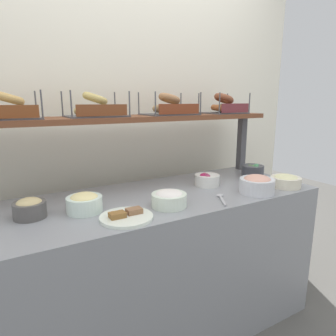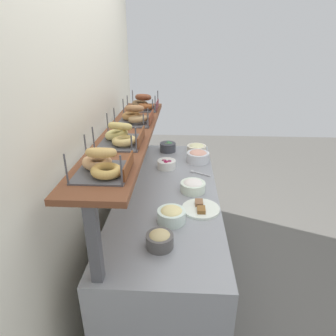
{
  "view_description": "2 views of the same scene",
  "coord_description": "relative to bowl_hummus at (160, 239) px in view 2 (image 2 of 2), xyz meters",
  "views": [
    {
      "loc": [
        -0.73,
        -1.4,
        1.37
      ],
      "look_at": [
        0.09,
        0.03,
        0.99
      ],
      "focal_mm": 31.89,
      "sensor_mm": 36.0,
      "label": 1
    },
    {
      "loc": [
        -1.87,
        -0.1,
        1.85
      ],
      "look_at": [
        0.02,
        0.0,
        1.01
      ],
      "focal_mm": 31.27,
      "sensor_mm": 36.0,
      "label": 2
    }
  ],
  "objects": [
    {
      "name": "shelf_riser_right",
      "position": [
        1.52,
        0.26,
        0.15
      ],
      "size": [
        0.05,
        0.05,
        0.4
      ],
      "primitive_type": "cube",
      "color": "#4C4C51",
      "rests_on": "deli_counter"
    },
    {
      "name": "bagel_basket_sesame",
      "position": [
        -0.02,
        0.25,
        0.43
      ],
      "size": [
        0.28,
        0.25,
        0.14
      ],
      "color": "#4C4C51",
      "rests_on": "upper_shelf"
    },
    {
      "name": "bowl_beet_salad",
      "position": [
        1.01,
        0.02,
        -0.01
      ],
      "size": [
        0.15,
        0.15,
        0.08
      ],
      "color": "white",
      "rests_on": "deli_counter"
    },
    {
      "name": "back_wall",
      "position": [
        0.64,
        0.54,
        0.3
      ],
      "size": [
        3.08,
        0.06,
        2.4
      ],
      "primitive_type": "cube",
      "color": "white",
      "rests_on": "ground_plane"
    },
    {
      "name": "bowl_hummus",
      "position": [
        0.0,
        0.0,
        0.0
      ],
      "size": [
        0.14,
        0.14,
        0.09
      ],
      "color": "#54504E",
      "rests_on": "deli_counter"
    },
    {
      "name": "bowl_cream_cheese",
      "position": [
        0.62,
        -0.19,
        -0.0
      ],
      "size": [
        0.18,
        0.18,
        0.08
      ],
      "color": "white",
      "rests_on": "deli_counter"
    },
    {
      "name": "serving_plate_white",
      "position": [
        0.37,
        -0.23,
        -0.04
      ],
      "size": [
        0.24,
        0.24,
        0.04
      ],
      "color": "white",
      "rests_on": "deli_counter"
    },
    {
      "name": "upper_shelf",
      "position": [
        0.64,
        0.26,
        0.37
      ],
      "size": [
        1.84,
        0.32,
        0.03
      ],
      "primitive_type": "cube",
      "color": "brown",
      "rests_on": "shelf_riser_left"
    },
    {
      "name": "bagel_basket_everything",
      "position": [
        0.87,
        0.24,
        0.43
      ],
      "size": [
        0.33,
        0.25,
        0.14
      ],
      "color": "#4C4C51",
      "rests_on": "upper_shelf"
    },
    {
      "name": "ground_plane",
      "position": [
        0.64,
        -0.01,
        -0.9
      ],
      "size": [
        8.0,
        8.0,
        0.0
      ],
      "primitive_type": "plane",
      "color": "#595651"
    },
    {
      "name": "bagel_basket_plain",
      "position": [
        0.4,
        0.25,
        0.43
      ],
      "size": [
        0.32,
        0.25,
        0.14
      ],
      "color": "#4C4C51",
      "rests_on": "upper_shelf"
    },
    {
      "name": "bowl_potato_salad",
      "position": [
        1.42,
        -0.24,
        -0.01
      ],
      "size": [
        0.18,
        0.18,
        0.08
      ],
      "color": "#EBE2C6",
      "rests_on": "deli_counter"
    },
    {
      "name": "bagel_basket_cinnamon_raisin",
      "position": [
        1.31,
        0.24,
        0.43
      ],
      "size": [
        0.28,
        0.26,
        0.15
      ],
      "color": "#4C4C51",
      "rests_on": "upper_shelf"
    },
    {
      "name": "bowl_lox_spread",
      "position": [
        1.17,
        -0.24,
        0.01
      ],
      "size": [
        0.2,
        0.2,
        0.11
      ],
      "color": "silver",
      "rests_on": "deli_counter"
    },
    {
      "name": "bowl_egg_salad",
      "position": [
        0.23,
        -0.05,
        0.0
      ],
      "size": [
        0.17,
        0.17,
        0.09
      ],
      "color": "white",
      "rests_on": "deli_counter"
    },
    {
      "name": "bowl_veggie_mix",
      "position": [
        1.42,
        0.03,
        -0.0
      ],
      "size": [
        0.15,
        0.15,
        0.09
      ],
      "color": "#3C3D44",
      "rests_on": "deli_counter"
    },
    {
      "name": "shelf_riser_left",
      "position": [
        -0.24,
        0.26,
        0.15
      ],
      "size": [
        0.05,
        0.05,
        0.4
      ],
      "primitive_type": "cube",
      "color": "#4C4C51",
      "rests_on": "deli_counter"
    },
    {
      "name": "deli_counter",
      "position": [
        0.64,
        -0.01,
        -0.47
      ],
      "size": [
        1.88,
        0.7,
        0.85
      ],
      "primitive_type": "cube",
      "color": "gray",
      "rests_on": "ground_plane"
    },
    {
      "name": "serving_spoon_near_plate",
      "position": [
        0.92,
        -0.23,
        -0.04
      ],
      "size": [
        0.11,
        0.16,
        0.01
      ],
      "color": "#B7B7BC",
      "rests_on": "deli_counter"
    }
  ]
}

